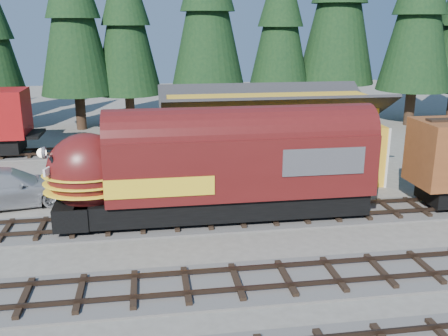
{
  "coord_description": "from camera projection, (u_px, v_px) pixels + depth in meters",
  "views": [
    {
      "loc": [
        -7.06,
        -17.57,
        8.93
      ],
      "look_at": [
        -3.74,
        4.0,
        2.57
      ],
      "focal_mm": 40.0,
      "sensor_mm": 36.0,
      "label": 1
    }
  ],
  "objects": [
    {
      "name": "ground",
      "position": [
        330.0,
        252.0,
        20.2
      ],
      "size": [
        120.0,
        120.0,
        0.0
      ],
      "primitive_type": "plane",
      "color": "#6B665B",
      "rests_on": "ground"
    },
    {
      "name": "track_spur",
      "position": [
        108.0,
        151.0,
        35.81
      ],
      "size": [
        32.0,
        3.2,
        0.33
      ],
      "color": "#4C4947",
      "rests_on": "ground"
    },
    {
      "name": "depot",
      "position": [
        270.0,
        128.0,
        29.34
      ],
      "size": [
        12.8,
        7.0,
        5.3
      ],
      "color": "gold",
      "rests_on": "ground"
    },
    {
      "name": "conifer_backdrop",
      "position": [
        287.0,
        9.0,
        42.36
      ],
      "size": [
        81.2,
        22.04,
        17.14
      ],
      "color": "black",
      "rests_on": "ground"
    },
    {
      "name": "locomotive",
      "position": [
        207.0,
        172.0,
        22.67
      ],
      "size": [
        14.93,
        2.97,
        4.06
      ],
      "color": "black",
      "rests_on": "ground"
    },
    {
      "name": "pickup_truck_a",
      "position": [
        102.0,
        177.0,
        27.17
      ],
      "size": [
        6.66,
        4.18,
        1.72
      ],
      "primitive_type": "imported",
      "rotation": [
        0.0,
        0.0,
        1.8
      ],
      "color": "black",
      "rests_on": "ground"
    },
    {
      "name": "pickup_truck_b",
      "position": [
        7.0,
        188.0,
        25.09
      ],
      "size": [
        7.02,
        4.03,
        1.92
      ],
      "primitive_type": "imported",
      "rotation": [
        0.0,
        0.0,
        1.79
      ],
      "color": "#A2A5AA",
      "rests_on": "ground"
    }
  ]
}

